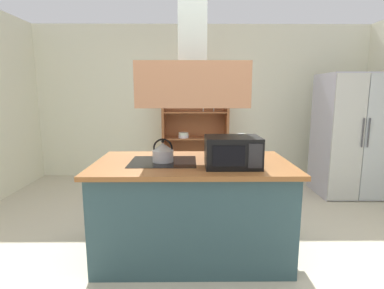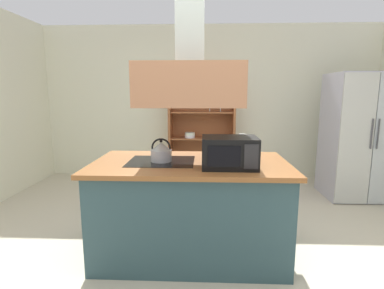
# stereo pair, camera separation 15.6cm
# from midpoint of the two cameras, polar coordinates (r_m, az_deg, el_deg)

# --- Properties ---
(ground_plane) EXTENTS (7.80, 7.80, 0.00)m
(ground_plane) POSITION_cam_midpoint_polar(r_m,az_deg,el_deg) (2.90, 2.68, -21.80)
(ground_plane) COLOR beige
(wall_back) EXTENTS (6.00, 0.12, 2.70)m
(wall_back) POSITION_cam_midpoint_polar(r_m,az_deg,el_deg) (5.47, 1.04, 8.05)
(wall_back) COLOR #EBE9CD
(wall_back) RESTS_ON ground
(kitchen_island) EXTENTS (1.78, 0.99, 0.90)m
(kitchen_island) POSITION_cam_midpoint_polar(r_m,az_deg,el_deg) (2.86, -1.54, -12.10)
(kitchen_island) COLOR #2F4B52
(kitchen_island) RESTS_ON ground
(range_hood) EXTENTS (0.90, 0.70, 1.30)m
(range_hood) POSITION_cam_midpoint_polar(r_m,az_deg,el_deg) (2.66, -1.66, 13.89)
(range_hood) COLOR #B67853
(refrigerator) EXTENTS (0.90, 0.77, 1.80)m
(refrigerator) POSITION_cam_midpoint_polar(r_m,az_deg,el_deg) (4.97, 27.25, 1.58)
(refrigerator) COLOR #B2B1C2
(refrigerator) RESTS_ON ground
(dish_cabinet) EXTENTS (1.15, 0.40, 1.83)m
(dish_cabinet) POSITION_cam_midpoint_polar(r_m,az_deg,el_deg) (5.30, -0.27, 2.11)
(dish_cabinet) COLOR #9B5731
(dish_cabinet) RESTS_ON ground
(kettle) EXTENTS (0.19, 0.19, 0.21)m
(kettle) POSITION_cam_midpoint_polar(r_m,az_deg,el_deg) (2.72, -7.23, -1.47)
(kettle) COLOR silver
(kettle) RESTS_ON kitchen_island
(cutting_board) EXTENTS (0.35, 0.25, 0.02)m
(cutting_board) POSITION_cam_midpoint_polar(r_m,az_deg,el_deg) (2.91, 5.24, -2.36)
(cutting_board) COLOR white
(cutting_board) RESTS_ON kitchen_island
(microwave) EXTENTS (0.46, 0.35, 0.26)m
(microwave) POSITION_cam_midpoint_polar(r_m,az_deg,el_deg) (2.53, 6.03, -1.42)
(microwave) COLOR black
(microwave) RESTS_ON kitchen_island
(wine_glass_on_counter) EXTENTS (0.08, 0.08, 0.21)m
(wine_glass_on_counter) POSITION_cam_midpoint_polar(r_m,az_deg,el_deg) (3.12, 8.04, 1.09)
(wine_glass_on_counter) COLOR silver
(wine_glass_on_counter) RESTS_ON kitchen_island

